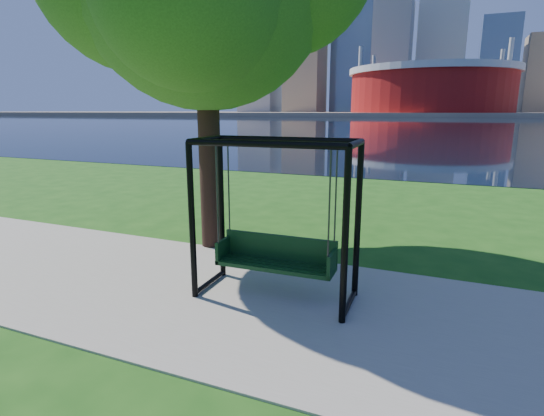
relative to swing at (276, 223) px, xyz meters
The scene contains 7 objects.
ground 1.19m from the swing, 85.16° to the left, with size 900.00×900.00×0.00m, color #1E5114.
path 1.19m from the swing, 86.72° to the right, with size 120.00×4.00×0.03m, color #9E937F.
river 102.21m from the swing, 89.99° to the left, with size 900.00×180.00×0.02m, color black.
far_bank 306.20m from the swing, 90.00° to the left, with size 900.00×228.00×2.00m, color #937F60.
stadium 235.78m from the swing, 92.43° to the left, with size 83.00×83.00×32.00m.
skyline 321.50m from the swing, 90.76° to the left, with size 392.00×66.00×96.50m.
swing is the anchor object (origin of this frame).
Camera 1 is at (2.28, -5.82, 2.80)m, focal length 28.00 mm.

